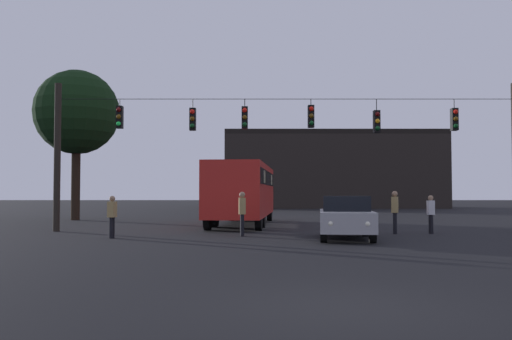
# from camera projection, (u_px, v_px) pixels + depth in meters

# --- Properties ---
(ground_plane) EXTENTS (168.00, 168.00, 0.00)m
(ground_plane) POSITION_uv_depth(u_px,v_px,m) (277.00, 220.00, 32.26)
(ground_plane) COLOR black
(ground_plane) RESTS_ON ground
(overhead_signal_span) EXTENTS (19.74, 0.44, 6.30)m
(overhead_signal_span) POSITION_uv_depth(u_px,v_px,m) (284.00, 142.00, 23.29)
(overhead_signal_span) COLOR black
(overhead_signal_span) RESTS_ON ground
(city_bus) EXTENTS (3.39, 11.17, 3.00)m
(city_bus) POSITION_uv_depth(u_px,v_px,m) (242.00, 188.00, 27.92)
(city_bus) COLOR #B21E19
(city_bus) RESTS_ON ground
(car_near_right) EXTENTS (2.28, 4.48, 1.52)m
(car_near_right) POSITION_uv_depth(u_px,v_px,m) (344.00, 216.00, 19.38)
(car_near_right) COLOR #99999E
(car_near_right) RESTS_ON ground
(pedestrian_crossing_left) EXTENTS (0.26, 0.37, 1.53)m
(pedestrian_crossing_left) POSITION_uv_depth(u_px,v_px,m) (429.00, 212.00, 21.90)
(pedestrian_crossing_left) COLOR black
(pedestrian_crossing_left) RESTS_ON ground
(pedestrian_crossing_center) EXTENTS (0.35, 0.42, 1.70)m
(pedestrian_crossing_center) POSITION_uv_depth(u_px,v_px,m) (393.00, 210.00, 21.77)
(pedestrian_crossing_center) COLOR black
(pedestrian_crossing_center) RESTS_ON ground
(pedestrian_crossing_right) EXTENTS (0.28, 0.39, 1.52)m
(pedestrian_crossing_right) POSITION_uv_depth(u_px,v_px,m) (111.00, 215.00, 19.68)
(pedestrian_crossing_right) COLOR black
(pedestrian_crossing_right) RESTS_ON ground
(pedestrian_near_bus) EXTENTS (0.28, 0.38, 1.67)m
(pedestrian_near_bus) POSITION_uv_depth(u_px,v_px,m) (241.00, 211.00, 20.58)
(pedestrian_near_bus) COLOR black
(pedestrian_near_bus) RESTS_ON ground
(corner_building) EXTENTS (22.84, 8.99, 8.06)m
(corner_building) POSITION_uv_depth(u_px,v_px,m) (331.00, 170.00, 59.57)
(corner_building) COLOR black
(corner_building) RESTS_ON ground
(tree_left_silhouette) EXTENTS (5.03, 5.03, 8.96)m
(tree_left_silhouette) POSITION_uv_depth(u_px,v_px,m) (75.00, 113.00, 32.81)
(tree_left_silhouette) COLOR black
(tree_left_silhouette) RESTS_ON ground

